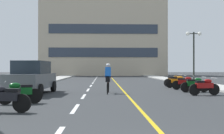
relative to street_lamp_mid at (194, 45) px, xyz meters
The scene contains 26 objects.
ground_plane 8.15m from the street_lamp_mid, behind, with size 140.00×140.00×0.00m, color #2D3033.
curb_left 15.31m from the street_lamp_mid, 166.92° to the left, with size 2.40×72.00×0.12m, color #A8A8A3.
curb_right 4.87m from the street_lamp_mid, 91.92° to the left, with size 2.40×72.00×0.12m, color #A8A8A3.
lane_dash_1 17.71m from the street_lamp_mid, 122.48° to the right, with size 0.14×2.20×0.01m, color silver.
lane_dash_2 14.58m from the street_lamp_mid, 131.22° to the right, with size 0.14×2.20×0.01m, color silver.
lane_dash_3 11.98m from the street_lamp_mid, 144.56° to the right, with size 0.14×2.20×0.01m, color silver.
lane_dash_4 10.31m from the street_lamp_mid, 164.23° to the right, with size 0.14×2.20×0.01m, color silver.
lane_dash_5 10.07m from the street_lamp_mid, behind, with size 0.14×2.20×0.01m, color silver.
lane_dash_6 11.33m from the street_lamp_mid, 150.03° to the left, with size 0.14×2.20×0.01m, color silver.
lane_dash_7 13.68m from the street_lamp_mid, 134.82° to the left, with size 0.14×2.20×0.01m, color silver.
lane_dash_8 16.68m from the street_lamp_mid, 124.86° to the left, with size 0.14×2.20×0.01m, color silver.
lane_dash_9 20.03m from the street_lamp_mid, 118.20° to the left, with size 0.14×2.20×0.01m, color silver.
lane_dash_10 23.58m from the street_lamp_mid, 113.55° to the left, with size 0.14×2.20×0.01m, color silver.
lane_dash_11 27.26m from the street_lamp_mid, 110.16° to the left, with size 0.14×2.20×0.01m, color silver.
centre_line_yellow 8.60m from the street_lamp_mid, 154.49° to the left, with size 0.12×66.00×0.01m, color gold.
office_building 30.46m from the street_lamp_mid, 105.82° to the left, with size 23.76×9.59×14.37m.
street_lamp_mid is the anchor object (origin of this frame).
parked_car_near 15.58m from the street_lamp_mid, 143.04° to the right, with size 2.11×4.29×1.82m.
motorcycle_1 19.44m from the street_lamp_mid, 126.78° to the right, with size 1.70×0.60×0.92m.
motorcycle_2 18.01m from the street_lamp_mid, 130.97° to the right, with size 1.65×0.76×0.92m.
motorcycle_3 11.16m from the street_lamp_mid, 106.30° to the right, with size 1.70×0.60×0.92m.
motorcycle_4 9.56m from the street_lamp_mid, 108.79° to the right, with size 1.70×0.60×0.92m.
motorcycle_5 8.02m from the street_lamp_mid, 113.36° to the right, with size 1.69×0.63×0.92m.
motorcycle_6 6.63m from the street_lamp_mid, 120.27° to the right, with size 1.70×0.60×0.92m.
motorcycle_7 5.49m from the street_lamp_mid, 128.24° to the right, with size 1.66×0.74×0.92m.
cyclist_rider 12.35m from the street_lamp_mid, 131.91° to the right, with size 0.42×1.77×1.71m.
Camera 1 is at (-1.02, -3.34, 1.42)m, focal length 42.40 mm.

